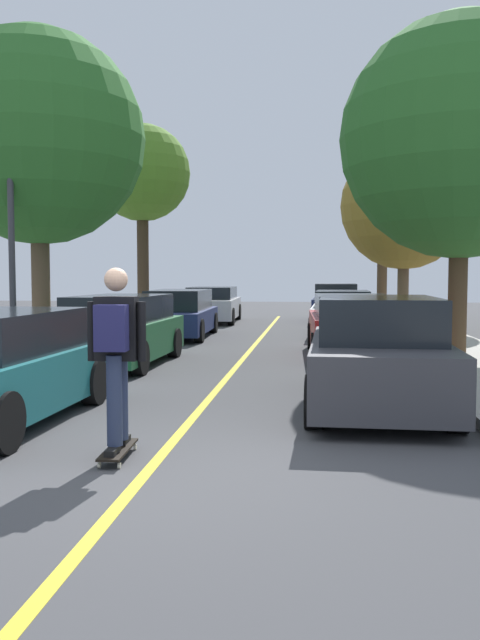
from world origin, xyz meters
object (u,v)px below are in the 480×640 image
object	(u,v)px
parked_car_left_near	(120,330)
parked_car_right_farthest	(336,303)
parked_car_left_farthest	(212,304)
street_tree_left_nearest	(38,138)
street_tree_left_near	(142,174)
parked_car_right_near	(353,325)
parked_car_right_far	(342,313)
skateboard	(118,450)
street_tree_right_nearest	(461,139)
parked_car_left_far	(180,314)
skateboarder	(116,346)
street_tree_right_near	(404,206)
street_tree_right_far	(383,218)
parked_car_right_nearest	(377,355)
streetlamp	(11,217)

from	to	relation	value
parked_car_left_near	parked_car_right_farthest	world-z (taller)	parked_car_right_farthest
parked_car_left_farthest	street_tree_left_nearest	xyz separation A→B (m)	(-1.98, -11.67, 4.04)
street_tree_left_near	parked_car_right_near	bearing A→B (deg)	-48.65
parked_car_right_far	skateboard	distance (m)	14.48
street_tree_left_nearest	skateboard	bearing A→B (deg)	-62.54
parked_car_left_near	skateboard	distance (m)	7.13
street_tree_right_nearest	parked_car_left_far	bearing A→B (deg)	140.80
parked_car_right_farthest	street_tree_left_near	size ratio (longest dim) A/B	0.64
parked_car_right_farthest	street_tree_left_near	xyz separation A→B (m)	(-6.75, -3.63, 4.55)
street_tree_right_nearest	skateboarder	bearing A→B (deg)	-122.59
parked_car_left_far	parked_car_left_farthest	size ratio (longest dim) A/B	0.98
street_tree_left_near	street_tree_right_nearest	bearing A→B (deg)	-45.87
parked_car_left_near	street_tree_right_near	world-z (taller)	street_tree_right_near
skateboard	skateboarder	size ratio (longest dim) A/B	0.48
parked_car_right_farthest	street_tree_right_far	size ratio (longest dim) A/B	0.76
street_tree_right_nearest	skateboarder	distance (m)	9.46
skateboard	street_tree_right_far	bearing A→B (deg)	77.97
parked_car_left_farthest	street_tree_right_nearest	world-z (taller)	street_tree_right_nearest
street_tree_left_near	parked_car_right_nearest	bearing A→B (deg)	-63.44
parked_car_left_near	parked_car_right_nearest	bearing A→B (deg)	-39.33
parked_car_left_far	parked_car_left_farthest	world-z (taller)	parked_car_left_far
parked_car_left_near	parked_car_right_far	world-z (taller)	parked_car_left_near
street_tree_left_nearest	parked_car_right_farthest	bearing A→B (deg)	61.47
parked_car_right_nearest	street_tree_left_nearest	distance (m)	9.16
parked_car_right_nearest	parked_car_right_far	size ratio (longest dim) A/B	0.93
street_tree_right_near	skateboarder	bearing A→B (deg)	-106.89
parked_car_right_far	street_tree_left_nearest	xyz separation A→B (m)	(-6.75, -6.56, 4.07)
parked_car_left_far	street_tree_right_near	bearing A→B (deg)	22.01
parked_car_left_far	parked_car_right_far	distance (m)	4.93
parked_car_left_near	parked_car_left_farthest	world-z (taller)	parked_car_left_near
parked_car_left_farthest	parked_car_right_nearest	world-z (taller)	parked_car_right_nearest
parked_car_left_farthest	street_tree_left_near	size ratio (longest dim) A/B	0.68
parked_car_left_near	parked_car_right_near	world-z (taller)	parked_car_left_near
parked_car_left_far	street_tree_right_near	world-z (taller)	street_tree_right_near
parked_car_right_farthest	skateboard	xyz separation A→B (m)	(-2.78, -20.06, -0.63)
parked_car_right_farthest	streetlamp	world-z (taller)	streetlamp
parked_car_left_far	skateboarder	bearing A→B (deg)	-81.28
street_tree_left_nearest	street_tree_right_nearest	distance (m)	8.74
parked_car_left_far	street_tree_right_near	distance (m)	8.00
parked_car_left_farthest	street_tree_left_near	world-z (taller)	street_tree_left_near
street_tree_left_nearest	skateboard	distance (m)	9.78
street_tree_right_near	street_tree_left_nearest	bearing A→B (deg)	-137.47
parked_car_left_far	streetlamp	size ratio (longest dim) A/B	0.97
parked_car_right_nearest	parked_car_right_farthest	bearing A→B (deg)	90.00
skateboarder	street_tree_right_nearest	bearing A→B (deg)	57.41
street_tree_right_nearest	street_tree_right_far	size ratio (longest dim) A/B	1.18
skateboard	street_tree_left_near	bearing A→B (deg)	103.59
street_tree_right_near	skateboarder	world-z (taller)	street_tree_right_near
street_tree_left_nearest	street_tree_right_far	world-z (taller)	street_tree_left_nearest
street_tree_left_near	parked_car_left_farthest	bearing A→B (deg)	55.44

